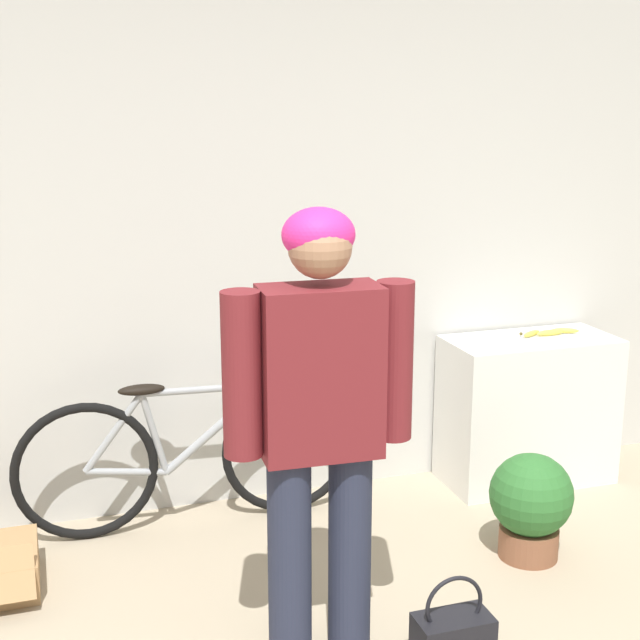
{
  "coord_description": "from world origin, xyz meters",
  "views": [
    {
      "loc": [
        -1.11,
        -1.85,
        2.04
      ],
      "look_at": [
        -0.19,
        0.98,
        1.31
      ],
      "focal_mm": 50.0,
      "sensor_mm": 36.0,
      "label": 1
    }
  ],
  "objects_px": {
    "potted_plant": "(531,502)",
    "banana": "(548,332)",
    "bicycle": "(190,455)",
    "handbag": "(453,636)",
    "person": "(320,409)"
  },
  "relations": [
    {
      "from": "potted_plant",
      "to": "banana",
      "type": "bearing_deg",
      "value": 55.5
    },
    {
      "from": "bicycle",
      "to": "banana",
      "type": "distance_m",
      "value": 2.02
    },
    {
      "from": "bicycle",
      "to": "potted_plant",
      "type": "xyz_separation_m",
      "value": [
        1.41,
        -0.8,
        -0.1
      ]
    },
    {
      "from": "handbag",
      "to": "potted_plant",
      "type": "bearing_deg",
      "value": 41.78
    },
    {
      "from": "bicycle",
      "to": "handbag",
      "type": "xyz_separation_m",
      "value": [
        0.73,
        -1.41,
        -0.26
      ]
    },
    {
      "from": "person",
      "to": "potted_plant",
      "type": "xyz_separation_m",
      "value": [
        1.14,
        0.42,
        -0.71
      ]
    },
    {
      "from": "banana",
      "to": "potted_plant",
      "type": "relative_size",
      "value": 0.72
    },
    {
      "from": "banana",
      "to": "handbag",
      "type": "bearing_deg",
      "value": -131.15
    },
    {
      "from": "banana",
      "to": "handbag",
      "type": "height_order",
      "value": "banana"
    },
    {
      "from": "bicycle",
      "to": "handbag",
      "type": "bearing_deg",
      "value": -62.18
    },
    {
      "from": "bicycle",
      "to": "banana",
      "type": "bearing_deg",
      "value": 0.64
    },
    {
      "from": "person",
      "to": "bicycle",
      "type": "bearing_deg",
      "value": 105.38
    },
    {
      "from": "banana",
      "to": "potted_plant",
      "type": "distance_m",
      "value": 1.12
    },
    {
      "from": "person",
      "to": "banana",
      "type": "height_order",
      "value": "person"
    },
    {
      "from": "bicycle",
      "to": "potted_plant",
      "type": "relative_size",
      "value": 3.38
    }
  ]
}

